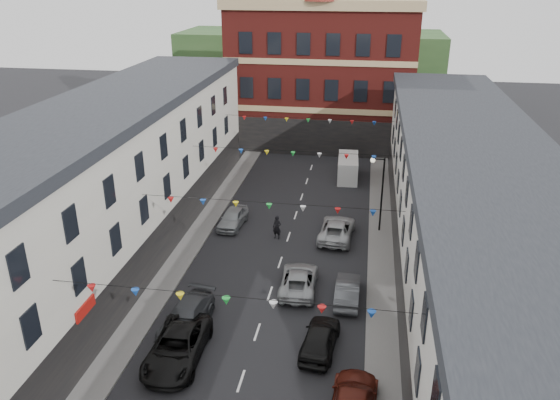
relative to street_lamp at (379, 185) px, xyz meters
The scene contains 18 objects.
ground 15.94m from the street_lamp, 115.07° to the right, with size 160.00×160.00×0.00m, color black.
pavement_left 18.43m from the street_lamp, 138.26° to the right, with size 1.80×64.00×0.15m, color #605E5B.
pavement_right 12.60m from the street_lamp, 88.33° to the right, with size 1.80×64.00×0.15m, color #605E5B.
terrace_left 22.52m from the street_lamp, 144.66° to the right, with size 8.40×56.00×10.70m.
terrace_right 14.04m from the street_lamp, 68.09° to the right, with size 8.40×56.00×9.70m.
civic_building 25.18m from the street_lamp, 105.30° to the left, with size 20.60×13.30×18.50m.
clock_tower 27.57m from the street_lamp, 123.79° to the left, with size 5.60×5.60×30.00m.
distant_hill 49.16m from the street_lamp, 102.40° to the left, with size 40.00×14.00×10.00m, color #284B23.
street_lamp is the anchor object (origin of this frame).
car_left_c 19.97m from the street_lamp, 120.97° to the right, with size 2.59×5.62×1.56m, color black.
car_left_d 17.97m from the street_lamp, 126.74° to the right, with size 1.99×4.89×1.42m, color #3A3D41.
car_left_e 11.65m from the street_lamp, behind, with size 1.66×4.13×1.41m, color #92969A.
car_right_d 15.58m from the street_lamp, 101.15° to the right, with size 1.73×4.31×1.47m, color black.
car_right_e 10.60m from the street_lamp, 99.91° to the right, with size 1.45×4.16×1.37m, color #4B4E53.
car_right_f 4.60m from the street_lamp, 152.44° to the right, with size 2.40×5.20×1.45m, color #ADAFB2.
moving_car 10.87m from the street_lamp, 117.79° to the right, with size 2.24×4.86×1.35m, color #9DA0A3.
white_van 12.09m from the street_lamp, 103.53° to the left, with size 1.88×4.88×2.16m, color silver.
pedestrian 8.31m from the street_lamp, 161.90° to the right, with size 0.67×0.44×1.85m, color black.
Camera 1 is at (5.33, -24.71, 18.69)m, focal length 35.00 mm.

